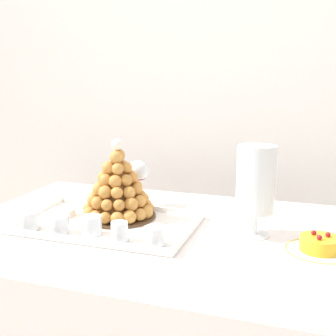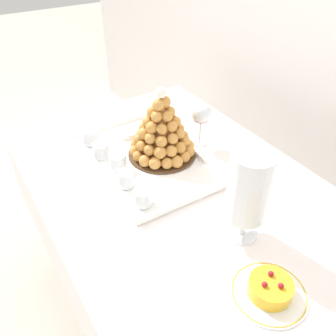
{
  "view_description": "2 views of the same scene",
  "coord_description": "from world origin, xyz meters",
  "px_view_note": "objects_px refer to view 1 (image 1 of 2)",
  "views": [
    {
      "loc": [
        0.43,
        -1.18,
        1.24
      ],
      "look_at": [
        0.04,
        -0.03,
        0.99
      ],
      "focal_mm": 45.25,
      "sensor_mm": 36.0,
      "label": 1
    },
    {
      "loc": [
        0.78,
        -0.52,
        1.55
      ],
      "look_at": [
        0.02,
        -0.04,
        0.87
      ],
      "focal_mm": 38.72,
      "sensor_mm": 36.0,
      "label": 2
    }
  ],
  "objects_px": {
    "croquembouche": "(118,188)",
    "fruit_tart_plate": "(319,247)",
    "dessert_cup_right": "(155,236)",
    "dessert_cup_mid_left": "(59,225)",
    "dessert_cup_left": "(30,221)",
    "dessert_cup_mid_right": "(120,232)",
    "wine_glass": "(138,173)",
    "serving_tray": "(108,224)",
    "macaron_goblet": "(256,181)",
    "creme_brulee_ramekin": "(63,212)",
    "dessert_cup_centre": "(92,226)"
  },
  "relations": [
    {
      "from": "creme_brulee_ramekin",
      "to": "wine_glass",
      "type": "distance_m",
      "value": 0.3
    },
    {
      "from": "dessert_cup_mid_left",
      "to": "creme_brulee_ramekin",
      "type": "bearing_deg",
      "value": 118.61
    },
    {
      "from": "croquembouche",
      "to": "dessert_cup_right",
      "type": "height_order",
      "value": "croquembouche"
    },
    {
      "from": "dessert_cup_mid_right",
      "to": "dessert_cup_right",
      "type": "distance_m",
      "value": 0.1
    },
    {
      "from": "dessert_cup_mid_right",
      "to": "creme_brulee_ramekin",
      "type": "xyz_separation_m",
      "value": [
        -0.28,
        0.15,
        -0.01
      ]
    },
    {
      "from": "dessert_cup_mid_left",
      "to": "dessert_cup_right",
      "type": "distance_m",
      "value": 0.3
    },
    {
      "from": "dessert_cup_mid_left",
      "to": "dessert_cup_right",
      "type": "relative_size",
      "value": 1.03
    },
    {
      "from": "creme_brulee_ramekin",
      "to": "wine_glass",
      "type": "bearing_deg",
      "value": 49.06
    },
    {
      "from": "dessert_cup_mid_right",
      "to": "macaron_goblet",
      "type": "height_order",
      "value": "macaron_goblet"
    },
    {
      "from": "dessert_cup_mid_left",
      "to": "dessert_cup_right",
      "type": "height_order",
      "value": "dessert_cup_mid_left"
    },
    {
      "from": "creme_brulee_ramekin",
      "to": "fruit_tart_plate",
      "type": "distance_m",
      "value": 0.81
    },
    {
      "from": "dessert_cup_left",
      "to": "fruit_tart_plate",
      "type": "relative_size",
      "value": 0.34
    },
    {
      "from": "dessert_cup_left",
      "to": "dessert_cup_mid_right",
      "type": "relative_size",
      "value": 1.13
    },
    {
      "from": "serving_tray",
      "to": "dessert_cup_mid_left",
      "type": "distance_m",
      "value": 0.16
    },
    {
      "from": "dessert_cup_right",
      "to": "dessert_cup_mid_left",
      "type": "bearing_deg",
      "value": -178.71
    },
    {
      "from": "croquembouche",
      "to": "fruit_tart_plate",
      "type": "height_order",
      "value": "croquembouche"
    },
    {
      "from": "dessert_cup_right",
      "to": "fruit_tart_plate",
      "type": "xyz_separation_m",
      "value": [
        0.43,
        0.1,
        -0.02
      ]
    },
    {
      "from": "serving_tray",
      "to": "fruit_tart_plate",
      "type": "height_order",
      "value": "fruit_tart_plate"
    },
    {
      "from": "dessert_cup_right",
      "to": "macaron_goblet",
      "type": "bearing_deg",
      "value": 35.59
    },
    {
      "from": "dessert_cup_centre",
      "to": "wine_glass",
      "type": "xyz_separation_m",
      "value": [
        0.01,
        0.34,
        0.09
      ]
    },
    {
      "from": "dessert_cup_right",
      "to": "dessert_cup_left",
      "type": "bearing_deg",
      "value": -179.37
    },
    {
      "from": "dessert_cup_mid_right",
      "to": "creme_brulee_ramekin",
      "type": "relative_size",
      "value": 0.68
    },
    {
      "from": "serving_tray",
      "to": "wine_glass",
      "type": "relative_size",
      "value": 3.27
    },
    {
      "from": "dessert_cup_right",
      "to": "wine_glass",
      "type": "height_order",
      "value": "wine_glass"
    },
    {
      "from": "dessert_cup_mid_right",
      "to": "fruit_tart_plate",
      "type": "xyz_separation_m",
      "value": [
        0.54,
        0.11,
        -0.02
      ]
    },
    {
      "from": "dessert_cup_mid_left",
      "to": "wine_glass",
      "type": "bearing_deg",
      "value": 73.84
    },
    {
      "from": "dessert_cup_mid_right",
      "to": "wine_glass",
      "type": "bearing_deg",
      "value": 104.41
    },
    {
      "from": "dessert_cup_centre",
      "to": "macaron_goblet",
      "type": "height_order",
      "value": "macaron_goblet"
    },
    {
      "from": "serving_tray",
      "to": "dessert_cup_mid_right",
      "type": "height_order",
      "value": "dessert_cup_mid_right"
    },
    {
      "from": "dessert_cup_left",
      "to": "dessert_cup_right",
      "type": "height_order",
      "value": "dessert_cup_left"
    },
    {
      "from": "dessert_cup_mid_left",
      "to": "fruit_tart_plate",
      "type": "distance_m",
      "value": 0.74
    },
    {
      "from": "croquembouche",
      "to": "dessert_cup_mid_left",
      "type": "height_order",
      "value": "croquembouche"
    },
    {
      "from": "fruit_tart_plate",
      "to": "dessert_cup_mid_left",
      "type": "bearing_deg",
      "value": -171.34
    },
    {
      "from": "dessert_cup_mid_right",
      "to": "wine_glass",
      "type": "distance_m",
      "value": 0.38
    },
    {
      "from": "croquembouche",
      "to": "macaron_goblet",
      "type": "distance_m",
      "value": 0.45
    },
    {
      "from": "dessert_cup_mid_right",
      "to": "wine_glass",
      "type": "height_order",
      "value": "wine_glass"
    },
    {
      "from": "dessert_cup_mid_left",
      "to": "dessert_cup_mid_right",
      "type": "bearing_deg",
      "value": 0.04
    },
    {
      "from": "serving_tray",
      "to": "dessert_cup_mid_left",
      "type": "xyz_separation_m",
      "value": [
        -0.1,
        -0.12,
        0.03
      ]
    },
    {
      "from": "dessert_cup_left",
      "to": "dessert_cup_centre",
      "type": "distance_m",
      "value": 0.2
    },
    {
      "from": "croquembouche",
      "to": "dessert_cup_mid_left",
      "type": "distance_m",
      "value": 0.23
    },
    {
      "from": "fruit_tart_plate",
      "to": "wine_glass",
      "type": "relative_size",
      "value": 1.08
    },
    {
      "from": "dessert_cup_centre",
      "to": "dessert_cup_mid_right",
      "type": "distance_m",
      "value": 0.1
    },
    {
      "from": "macaron_goblet",
      "to": "wine_glass",
      "type": "height_order",
      "value": "macaron_goblet"
    },
    {
      "from": "dessert_cup_left",
      "to": "dessert_cup_right",
      "type": "distance_m",
      "value": 0.41
    },
    {
      "from": "dessert_cup_right",
      "to": "creme_brulee_ramekin",
      "type": "height_order",
      "value": "dessert_cup_right"
    },
    {
      "from": "serving_tray",
      "to": "dessert_cup_centre",
      "type": "xyz_separation_m",
      "value": [
        0.0,
        -0.1,
        0.03
      ]
    },
    {
      "from": "croquembouche",
      "to": "dessert_cup_mid_right",
      "type": "bearing_deg",
      "value": -64.22
    },
    {
      "from": "wine_glass",
      "to": "dessert_cup_right",
      "type": "bearing_deg",
      "value": -60.87
    },
    {
      "from": "croquembouche",
      "to": "macaron_goblet",
      "type": "relative_size",
      "value": 0.97
    },
    {
      "from": "dessert_cup_mid_left",
      "to": "creme_brulee_ramekin",
      "type": "distance_m",
      "value": 0.17
    }
  ]
}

